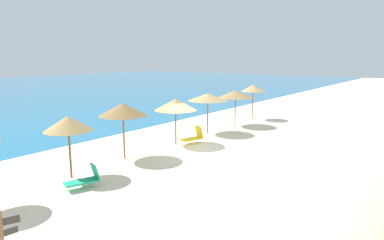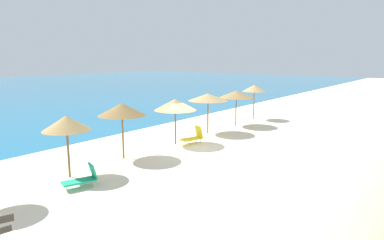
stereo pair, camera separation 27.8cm
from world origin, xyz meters
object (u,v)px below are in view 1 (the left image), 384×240
Objects in this scene: beach_umbrella_4 at (208,97)px; lounge_chair_1 at (194,137)px; beach_umbrella_5 at (236,94)px; beach_umbrella_2 at (123,110)px; beach_umbrella_6 at (253,88)px; lounge_chair_0 at (85,179)px; wooden_signpost at (2,236)px; beach_umbrella_1 at (68,124)px; beach_umbrella_3 at (176,105)px.

lounge_chair_1 is (-2.90, -0.99, -2.05)m from beach_umbrella_4.
beach_umbrella_2 is at bearing 178.93° from beach_umbrella_5.
beach_umbrella_6 is 18.17m from lounge_chair_0.
wooden_signpost is at bearing -162.65° from beach_umbrella_4.
lounge_chair_1 is 13.53m from wooden_signpost.
beach_umbrella_1 reaches higher than wooden_signpost.
lounge_chair_0 is at bearing -103.18° from beach_umbrella_1.
beach_umbrella_3 is 3.68m from beach_umbrella_4.
wooden_signpost is at bearing 142.63° from lounge_chair_0.
beach_umbrella_4 is (10.88, 0.32, 0.09)m from beach_umbrella_1.
lounge_chair_0 is (-0.34, -1.46, -2.02)m from beach_umbrella_1.
beach_umbrella_6 is 1.78× the size of wooden_signpost.
beach_umbrella_1 is 3.36m from beach_umbrella_2.
lounge_chair_1 is at bearing -173.91° from beach_umbrella_6.
beach_umbrella_3 is 2.25m from lounge_chair_1.
beach_umbrella_1 is 1.85× the size of lounge_chair_1.
beach_umbrella_3 is at bearing -178.54° from beach_umbrella_6.
beach_umbrella_6 reaches higher than lounge_chair_1.
lounge_chair_0 is at bearing -168.36° from beach_umbrella_3.
wooden_signpost is (-22.54, -4.98, -1.62)m from beach_umbrella_6.
lounge_chair_1 is (-9.62, -1.03, -2.18)m from beach_umbrella_6.
beach_umbrella_2 is 1.05× the size of beach_umbrella_4.
beach_umbrella_3 reaches higher than wooden_signpost.
beach_umbrella_4 is at bearing -179.66° from beach_umbrella_6.
beach_umbrella_2 is at bearing 93.99° from lounge_chair_1.
wooden_signpost is (-8.29, -4.95, -1.57)m from beach_umbrella_2.
beach_umbrella_1 is at bearing 63.37° from wooden_signpost.
beach_umbrella_2 is 1.07× the size of beach_umbrella_5.
lounge_chair_1 is (7.98, -0.67, -1.96)m from beach_umbrella_1.
beach_umbrella_4 is 0.95× the size of beach_umbrella_6.
lounge_chair_1 is at bearing -12.06° from beach_umbrella_2.
beach_umbrella_6 reaches higher than wooden_signpost.
beach_umbrella_3 is at bearing 41.49° from wooden_signpost.
beach_umbrella_6 is at bearing -66.09° from lounge_chair_0.
lounge_chair_0 is at bearing 54.78° from wooden_signpost.
beach_umbrella_4 reaches higher than wooden_signpost.
beach_umbrella_4 is at bearing 3.51° from beach_umbrella_3.
beach_umbrella_6 reaches higher than beach_umbrella_4.
beach_umbrella_5 reaches higher than lounge_chair_0.
beach_umbrella_4 reaches higher than beach_umbrella_5.
beach_umbrella_3 reaches higher than beach_umbrella_4.
beach_umbrella_5 reaches higher than wooden_signpost.
beach_umbrella_5 is at bearing -66.83° from lounge_chair_1.
beach_umbrella_3 is (7.21, 0.09, 0.01)m from beach_umbrella_1.
beach_umbrella_6 is (10.39, 0.26, 0.21)m from beach_umbrella_3.
beach_umbrella_4 is (3.67, 0.22, 0.08)m from beach_umbrella_3.
wooden_signpost is at bearing 123.08° from lounge_chair_1.
beach_umbrella_6 is at bearing 0.34° from beach_umbrella_4.
beach_umbrella_2 is at bearing 179.97° from beach_umbrella_4.
beach_umbrella_1 reaches higher than lounge_chair_0.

